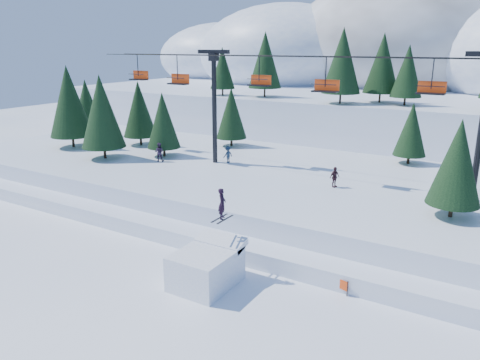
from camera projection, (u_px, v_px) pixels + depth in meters
The scene contains 10 objects.
ground at pixel (169, 294), 25.64m from camera, with size 160.00×160.00×0.00m, color white.
mid_shelf at pixel (302, 189), 40.11m from camera, with size 70.00×22.00×2.50m, color white.
berm at pixel (243, 236), 32.07m from camera, with size 70.00×6.00×1.10m, color white.
mountain_ridge at pixel (401, 65), 85.84m from camera, with size 119.00×60.08×26.46m.
jump_kicker at pixel (207, 265), 26.46m from camera, with size 3.02×4.29×5.35m.
chairlift at pixel (318, 95), 37.40m from camera, with size 46.00×3.21×10.28m.
conifer_stand at pixel (310, 126), 38.58m from camera, with size 62.55×16.64×8.69m.
distant_skiers at pixel (275, 164), 40.11m from camera, with size 32.21×4.81×1.80m.
banner_near at pixel (327, 278), 26.32m from camera, with size 2.71×0.95×0.90m.
banner_far at pixel (361, 278), 26.30m from camera, with size 2.73×0.90×0.90m.
Camera 1 is at (15.15, -17.60, 13.15)m, focal length 35.00 mm.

